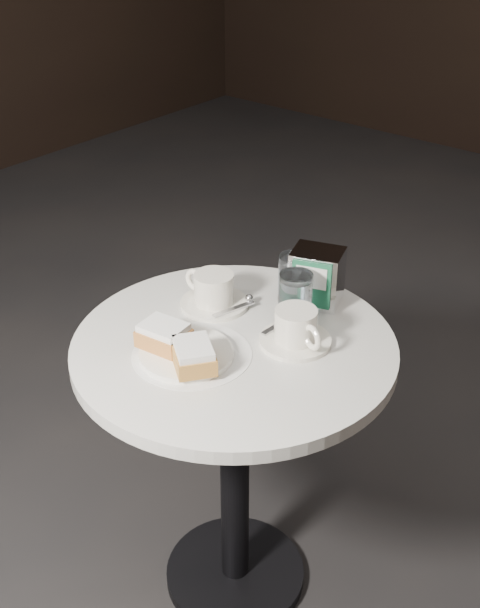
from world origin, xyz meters
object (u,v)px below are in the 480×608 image
at_px(water_glass_right, 295,299).
at_px(napkin_dispenser, 317,277).
at_px(cafe_table, 234,414).
at_px(beignet_plate, 182,349).
at_px(coffee_cup_left, 214,292).
at_px(coffee_cup_right, 296,329).
at_px(water_glass_left, 294,280).

relative_size(water_glass_right, napkin_dispenser, 0.88).
height_order(water_glass_right, napkin_dispenser, napkin_dispenser).
distance_m(cafe_table, beignet_plate, 0.26).
xyz_separation_m(cafe_table, coffee_cup_left, (-0.13, 0.09, 0.23)).
bearing_deg(cafe_table, coffee_cup_left, 146.81).
relative_size(coffee_cup_left, napkin_dispenser, 1.24).
relative_size(coffee_cup_right, water_glass_right, 1.65).
bearing_deg(water_glass_left, napkin_dispenser, 33.44).
bearing_deg(coffee_cup_right, beignet_plate, -107.08).
height_order(beignet_plate, water_glass_right, water_glass_right).
height_order(cafe_table, napkin_dispenser, napkin_dispenser).
xyz_separation_m(water_glass_right, napkin_dispenser, (-0.01, 0.10, 0.01)).
bearing_deg(napkin_dispenser, water_glass_left, -165.38).
bearing_deg(cafe_table, water_glass_left, 91.19).
distance_m(beignet_plate, water_glass_left, 0.34).
relative_size(beignet_plate, napkin_dispenser, 1.71).
distance_m(beignet_plate, coffee_cup_left, 0.23).
distance_m(coffee_cup_left, water_glass_right, 0.20).
relative_size(beignet_plate, water_glass_right, 1.94).
relative_size(cafe_table, water_glass_left, 6.43).
bearing_deg(cafe_table, water_glass_right, 70.52).
xyz_separation_m(cafe_table, coffee_cup_right, (0.10, 0.08, 0.23)).
xyz_separation_m(coffee_cup_left, coffee_cup_right, (0.24, -0.01, -0.00)).
relative_size(water_glass_left, napkin_dispenser, 0.85).
distance_m(coffee_cup_right, water_glass_right, 0.09).
bearing_deg(napkin_dispenser, coffee_cup_left, -155.74).
height_order(coffee_cup_right, napkin_dispenser, napkin_dispenser).
relative_size(coffee_cup_right, napkin_dispenser, 1.46).
height_order(water_glass_left, water_glass_right, water_glass_right).
bearing_deg(napkin_dispenser, water_glass_right, -101.30).
bearing_deg(coffee_cup_left, water_glass_right, 18.71).
bearing_deg(cafe_table, coffee_cup_right, 37.17).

